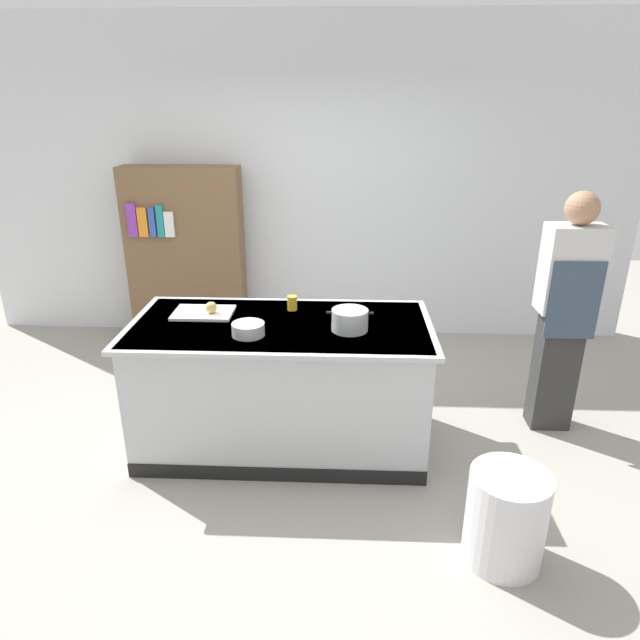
% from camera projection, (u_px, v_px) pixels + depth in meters
% --- Properties ---
extents(ground_plane, '(10.00, 10.00, 0.00)m').
position_uv_depth(ground_plane, '(284.00, 441.00, 3.98)').
color(ground_plane, '#9E9991').
extents(back_wall, '(6.40, 0.12, 3.00)m').
position_uv_depth(back_wall, '(303.00, 184.00, 5.38)').
color(back_wall, silver).
rests_on(back_wall, ground_plane).
extents(counter_island, '(1.98, 0.98, 0.90)m').
position_uv_depth(counter_island, '(282.00, 383.00, 3.81)').
color(counter_island, '#B7BABF').
rests_on(counter_island, ground_plane).
extents(cutting_board, '(0.40, 0.28, 0.02)m').
position_uv_depth(cutting_board, '(203.00, 313.00, 3.81)').
color(cutting_board, silver).
rests_on(cutting_board, counter_island).
extents(onion, '(0.08, 0.08, 0.08)m').
position_uv_depth(onion, '(211.00, 307.00, 3.76)').
color(onion, tan).
rests_on(onion, cutting_board).
extents(stock_pot, '(0.30, 0.23, 0.14)m').
position_uv_depth(stock_pot, '(350.00, 320.00, 3.52)').
color(stock_pot, '#B7BABF').
rests_on(stock_pot, counter_island).
extents(mixing_bowl, '(0.20, 0.20, 0.08)m').
position_uv_depth(mixing_bowl, '(248.00, 329.00, 3.46)').
color(mixing_bowl, '#B7BABF').
rests_on(mixing_bowl, counter_island).
extents(juice_cup, '(0.07, 0.07, 0.10)m').
position_uv_depth(juice_cup, '(292.00, 303.00, 3.87)').
color(juice_cup, yellow).
rests_on(juice_cup, counter_island).
extents(trash_bin, '(0.41, 0.41, 0.52)m').
position_uv_depth(trash_bin, '(506.00, 517.00, 2.88)').
color(trash_bin, silver).
rests_on(trash_bin, ground_plane).
extents(person_chef, '(0.38, 0.25, 1.72)m').
position_uv_depth(person_chef, '(565.00, 309.00, 3.86)').
color(person_chef, '#313131').
rests_on(person_chef, ground_plane).
extents(bookshelf, '(1.10, 0.31, 1.70)m').
position_uv_depth(bookshelf, '(186.00, 257.00, 5.39)').
color(bookshelf, brown).
rests_on(bookshelf, ground_plane).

